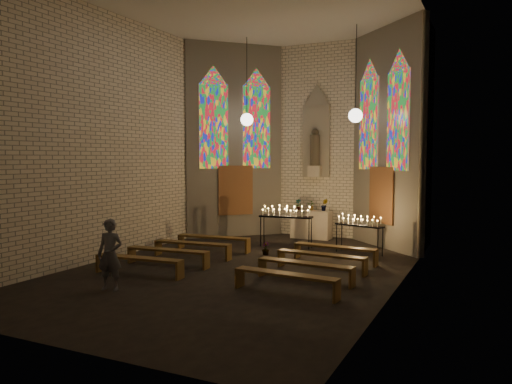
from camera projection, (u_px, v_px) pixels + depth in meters
floor at (241, 269)px, 12.99m from camera, size 12.00×12.00×0.00m
room at (290, 131)px, 15.76m from camera, size 8.22×12.43×7.00m
altar at (311, 224)px, 17.85m from camera, size 1.40×0.60×1.00m
flower_vase_left at (298, 204)px, 17.98m from camera, size 0.22×0.16×0.41m
flower_vase_center at (311, 205)px, 17.85m from camera, size 0.40×0.37×0.35m
flower_vase_right at (324, 205)px, 17.69m from camera, size 0.28×0.25×0.43m
aisle_flower_pot at (266, 249)px, 14.83m from camera, size 0.24×0.24×0.38m
votive_stand_left at (286, 214)px, 16.06m from camera, size 1.75×0.57×1.26m
votive_stand_right at (359, 223)px, 14.91m from camera, size 1.54×0.78×1.10m
pew_left_0 at (214, 239)px, 15.49m from camera, size 2.37×0.51×0.45m
pew_right_0 at (335, 249)px, 13.81m from camera, size 2.37×0.51×0.45m
pew_left_1 at (192, 245)px, 14.41m from camera, size 2.37×0.51×0.45m
pew_right_1 at (321, 257)px, 12.73m from camera, size 2.37×0.51×0.45m
pew_left_2 at (168, 252)px, 13.33m from camera, size 2.37×0.51×0.45m
pew_right_2 at (305, 266)px, 11.65m from camera, size 2.37×0.51×0.45m
pew_left_3 at (139, 260)px, 12.25m from camera, size 2.37×0.51×0.45m
pew_right_3 at (286, 277)px, 10.57m from camera, size 2.37×0.51×0.45m
visitor at (110, 255)px, 10.86m from camera, size 0.64×0.49×1.57m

